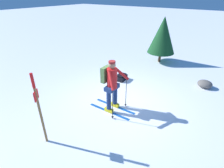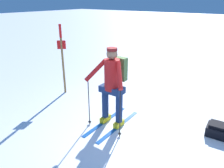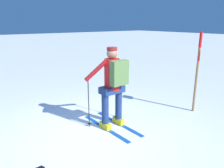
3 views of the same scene
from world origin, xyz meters
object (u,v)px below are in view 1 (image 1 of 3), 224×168
at_px(skier, 111,83).
at_px(dropped_backpack, 121,77).
at_px(rock_boulder, 205,84).
at_px(pine_tree, 163,35).
at_px(trail_marker, 38,104).

distance_m(skier, dropped_backpack, 2.44).
xyz_separation_m(dropped_backpack, rock_boulder, (-3.24, -1.43, 0.04)).
xyz_separation_m(rock_boulder, pine_tree, (2.73, -1.82, 1.34)).
distance_m(trail_marker, rock_boulder, 6.48).
bearing_deg(dropped_backpack, trail_marker, 94.91).
bearing_deg(rock_boulder, trail_marker, 63.37).
bearing_deg(trail_marker, dropped_backpack, -85.09).
height_order(trail_marker, rock_boulder, trail_marker).
relative_size(skier, trail_marker, 0.87).
height_order(skier, rock_boulder, skier).
bearing_deg(rock_boulder, dropped_backpack, 23.90).
bearing_deg(trail_marker, pine_tree, -91.04).
xyz_separation_m(dropped_backpack, pine_tree, (-0.50, -3.26, 1.38)).
xyz_separation_m(trail_marker, pine_tree, (-0.14, -7.54, 0.30)).
relative_size(skier, rock_boulder, 2.99).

